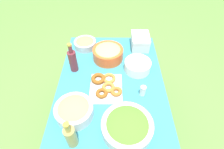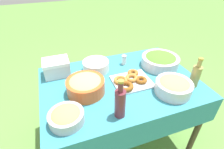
{
  "view_description": "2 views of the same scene",
  "coord_description": "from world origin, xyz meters",
  "px_view_note": "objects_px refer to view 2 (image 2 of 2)",
  "views": [
    {
      "loc": [
        -1.01,
        -0.02,
        1.93
      ],
      "look_at": [
        0.04,
        -0.01,
        0.8
      ],
      "focal_mm": 28.0,
      "sensor_mm": 36.0,
      "label": 1
    },
    {
      "loc": [
        0.47,
        1.1,
        1.67
      ],
      "look_at": [
        0.06,
        -0.04,
        0.82
      ],
      "focal_mm": 28.0,
      "sensor_mm": 36.0,
      "label": 2
    }
  ],
  "objects_px": {
    "fruit_bowl": "(66,116)",
    "plate_stack": "(96,66)",
    "donut_platter": "(130,81)",
    "cooler_box": "(57,67)",
    "bread_bowl": "(174,86)",
    "salad_bowl": "(160,60)",
    "olive_oil_bottle": "(196,75)",
    "pasta_bowl": "(86,85)",
    "wine_bottle": "(120,102)"
  },
  "relations": [
    {
      "from": "wine_bottle",
      "to": "bread_bowl",
      "type": "relative_size",
      "value": 1.04
    },
    {
      "from": "donut_platter",
      "to": "olive_oil_bottle",
      "type": "xyz_separation_m",
      "value": [
        -0.47,
        0.2,
        0.08
      ]
    },
    {
      "from": "donut_platter",
      "to": "plate_stack",
      "type": "distance_m",
      "value": 0.36
    },
    {
      "from": "donut_platter",
      "to": "salad_bowl",
      "type": "bearing_deg",
      "value": -157.59
    },
    {
      "from": "salad_bowl",
      "to": "donut_platter",
      "type": "relative_size",
      "value": 1.07
    },
    {
      "from": "pasta_bowl",
      "to": "wine_bottle",
      "type": "height_order",
      "value": "wine_bottle"
    },
    {
      "from": "olive_oil_bottle",
      "to": "cooler_box",
      "type": "relative_size",
      "value": 1.16
    },
    {
      "from": "bread_bowl",
      "to": "fruit_bowl",
      "type": "xyz_separation_m",
      "value": [
        0.82,
        0.01,
        -0.01
      ]
    },
    {
      "from": "olive_oil_bottle",
      "to": "bread_bowl",
      "type": "distance_m",
      "value": 0.22
    },
    {
      "from": "wine_bottle",
      "to": "salad_bowl",
      "type": "bearing_deg",
      "value": -142.68
    },
    {
      "from": "pasta_bowl",
      "to": "plate_stack",
      "type": "bearing_deg",
      "value": -119.78
    },
    {
      "from": "plate_stack",
      "to": "cooler_box",
      "type": "height_order",
      "value": "cooler_box"
    },
    {
      "from": "pasta_bowl",
      "to": "olive_oil_bottle",
      "type": "bearing_deg",
      "value": 165.91
    },
    {
      "from": "pasta_bowl",
      "to": "bread_bowl",
      "type": "xyz_separation_m",
      "value": [
        -0.64,
        0.23,
        -0.01
      ]
    },
    {
      "from": "fruit_bowl",
      "to": "cooler_box",
      "type": "height_order",
      "value": "cooler_box"
    },
    {
      "from": "salad_bowl",
      "to": "bread_bowl",
      "type": "xyz_separation_m",
      "value": [
        0.12,
        0.38,
        0.0
      ]
    },
    {
      "from": "pasta_bowl",
      "to": "olive_oil_bottle",
      "type": "relative_size",
      "value": 1.15
    },
    {
      "from": "olive_oil_bottle",
      "to": "fruit_bowl",
      "type": "distance_m",
      "value": 1.04
    },
    {
      "from": "olive_oil_bottle",
      "to": "bread_bowl",
      "type": "xyz_separation_m",
      "value": [
        0.21,
        0.02,
        -0.04
      ]
    },
    {
      "from": "bread_bowl",
      "to": "cooler_box",
      "type": "height_order",
      "value": "cooler_box"
    },
    {
      "from": "fruit_bowl",
      "to": "olive_oil_bottle",
      "type": "bearing_deg",
      "value": -178.21
    },
    {
      "from": "fruit_bowl",
      "to": "plate_stack",
      "type": "bearing_deg",
      "value": -123.15
    },
    {
      "from": "donut_platter",
      "to": "cooler_box",
      "type": "height_order",
      "value": "cooler_box"
    },
    {
      "from": "wine_bottle",
      "to": "pasta_bowl",
      "type": "bearing_deg",
      "value": -62.57
    },
    {
      "from": "salad_bowl",
      "to": "cooler_box",
      "type": "bearing_deg",
      "value": -10.96
    },
    {
      "from": "pasta_bowl",
      "to": "fruit_bowl",
      "type": "xyz_separation_m",
      "value": [
        0.18,
        0.25,
        -0.02
      ]
    },
    {
      "from": "salad_bowl",
      "to": "cooler_box",
      "type": "height_order",
      "value": "cooler_box"
    },
    {
      "from": "salad_bowl",
      "to": "wine_bottle",
      "type": "distance_m",
      "value": 0.76
    },
    {
      "from": "salad_bowl",
      "to": "bread_bowl",
      "type": "distance_m",
      "value": 0.4
    },
    {
      "from": "pasta_bowl",
      "to": "fruit_bowl",
      "type": "bearing_deg",
      "value": 53.35
    },
    {
      "from": "donut_platter",
      "to": "wine_bottle",
      "type": "distance_m",
      "value": 0.38
    },
    {
      "from": "salad_bowl",
      "to": "fruit_bowl",
      "type": "xyz_separation_m",
      "value": [
        0.95,
        0.4,
        -0.01
      ]
    },
    {
      "from": "salad_bowl",
      "to": "plate_stack",
      "type": "relative_size",
      "value": 1.47
    },
    {
      "from": "wine_bottle",
      "to": "bread_bowl",
      "type": "xyz_separation_m",
      "value": [
        -0.48,
        -0.08,
        -0.05
      ]
    },
    {
      "from": "cooler_box",
      "to": "donut_platter",
      "type": "bearing_deg",
      "value": 148.83
    },
    {
      "from": "salad_bowl",
      "to": "plate_stack",
      "type": "height_order",
      "value": "salad_bowl"
    },
    {
      "from": "plate_stack",
      "to": "bread_bowl",
      "type": "height_order",
      "value": "bread_bowl"
    },
    {
      "from": "salad_bowl",
      "to": "fruit_bowl",
      "type": "relative_size",
      "value": 1.53
    },
    {
      "from": "donut_platter",
      "to": "fruit_bowl",
      "type": "relative_size",
      "value": 1.43
    },
    {
      "from": "cooler_box",
      "to": "salad_bowl",
      "type": "bearing_deg",
      "value": 169.04
    },
    {
      "from": "donut_platter",
      "to": "cooler_box",
      "type": "xyz_separation_m",
      "value": [
        0.57,
        -0.34,
        0.05
      ]
    },
    {
      "from": "pasta_bowl",
      "to": "olive_oil_bottle",
      "type": "xyz_separation_m",
      "value": [
        -0.85,
        0.21,
        0.03
      ]
    },
    {
      "from": "salad_bowl",
      "to": "pasta_bowl",
      "type": "relative_size",
      "value": 1.2
    },
    {
      "from": "pasta_bowl",
      "to": "wine_bottle",
      "type": "bearing_deg",
      "value": 117.43
    },
    {
      "from": "pasta_bowl",
      "to": "olive_oil_bottle",
      "type": "height_order",
      "value": "olive_oil_bottle"
    },
    {
      "from": "plate_stack",
      "to": "olive_oil_bottle",
      "type": "distance_m",
      "value": 0.85
    },
    {
      "from": "bread_bowl",
      "to": "cooler_box",
      "type": "distance_m",
      "value": 1.0
    },
    {
      "from": "pasta_bowl",
      "to": "donut_platter",
      "type": "height_order",
      "value": "pasta_bowl"
    },
    {
      "from": "bread_bowl",
      "to": "wine_bottle",
      "type": "bearing_deg",
      "value": 9.32
    },
    {
      "from": "salad_bowl",
      "to": "donut_platter",
      "type": "xyz_separation_m",
      "value": [
        0.38,
        0.16,
        -0.04
      ]
    }
  ]
}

